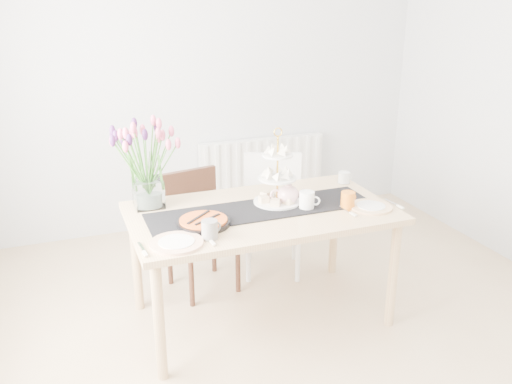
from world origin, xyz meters
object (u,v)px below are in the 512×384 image
object	(u,v)px
mug_grey	(210,230)
plate_left	(176,243)
cake_stand	(277,185)
plate_right	(371,207)
dining_table	(261,221)
tulip_vase	(145,152)
chair_brown	(197,222)
radiator	(262,170)
chair_white	(273,204)
mug_orange	(348,200)
teapot	(288,195)
mug_white	(307,200)
tart_tin	(203,222)
cream_jug	(344,178)

from	to	relation	value
mug_grey	plate_left	distance (m)	0.19
cake_stand	plate_left	distance (m)	0.82
plate_right	plate_left	bearing A→B (deg)	-176.01
dining_table	tulip_vase	xyz separation A→B (m)	(-0.63, 0.31, 0.43)
chair_brown	plate_left	bearing A→B (deg)	-122.26
radiator	plate_left	world-z (taller)	plate_left
chair_white	mug_orange	distance (m)	0.87
teapot	mug_orange	world-z (taller)	teapot
mug_white	teapot	bearing A→B (deg)	158.67
teapot	plate_right	xyz separation A→B (m)	(0.46, -0.23, -0.06)
teapot	mug_orange	bearing A→B (deg)	-13.56
radiator	tart_tin	distance (m)	2.05
chair_brown	mug_orange	world-z (taller)	mug_orange
chair_white	plate_left	bearing A→B (deg)	-114.02
teapot	cream_jug	size ratio (longest dim) A/B	2.68
plate_right	cake_stand	bearing A→B (deg)	151.84
mug_orange	chair_white	bearing A→B (deg)	80.12
cream_jug	plate_right	world-z (taller)	cream_jug
chair_brown	tart_tin	xyz separation A→B (m)	(-0.13, -0.67, 0.28)
cream_jug	mug_grey	world-z (taller)	mug_grey
chair_white	tart_tin	world-z (taller)	chair_white
chair_brown	mug_orange	xyz separation A→B (m)	(0.78, -0.73, 0.32)
tulip_vase	cream_jug	size ratio (longest dim) A/B	8.04
radiator	cake_stand	distance (m)	1.71
radiator	plate_right	xyz separation A→B (m)	(-0.00, -1.85, 0.31)
chair_white	mug_white	world-z (taller)	chair_white
chair_brown	mug_orange	distance (m)	1.11
radiator	plate_right	world-z (taller)	plate_right
teapot	plate_left	xyz separation A→B (m)	(-0.78, -0.32, -0.06)
chair_brown	plate_right	world-z (taller)	chair_brown
chair_brown	tart_tin	distance (m)	0.74
mug_orange	plate_right	world-z (taller)	mug_orange
tulip_vase	teapot	distance (m)	0.91
cake_stand	mug_orange	distance (m)	0.45
mug_white	mug_orange	xyz separation A→B (m)	(0.24, -0.08, -0.00)
chair_brown	tulip_vase	xyz separation A→B (m)	(-0.37, -0.27, 0.62)
tart_tin	plate_left	distance (m)	0.28
mug_orange	plate_right	xyz separation A→B (m)	(0.13, -0.05, -0.04)
mug_grey	plate_left	world-z (taller)	mug_grey
plate_right	chair_brown	bearing A→B (deg)	139.47
chair_white	cream_jug	world-z (taller)	chair_white
dining_table	mug_orange	size ratio (longest dim) A/B	15.52
radiator	tulip_vase	size ratio (longest dim) A/B	1.87
chair_white	cake_stand	world-z (taller)	cake_stand
radiator	chair_brown	world-z (taller)	chair_brown
chair_brown	plate_left	world-z (taller)	chair_brown
tart_tin	chair_white	bearing A→B (deg)	45.13
cake_stand	plate_left	size ratio (longest dim) A/B	1.53
dining_table	mug_orange	distance (m)	0.55
mug_grey	mug_orange	size ratio (longest dim) A/B	1.02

